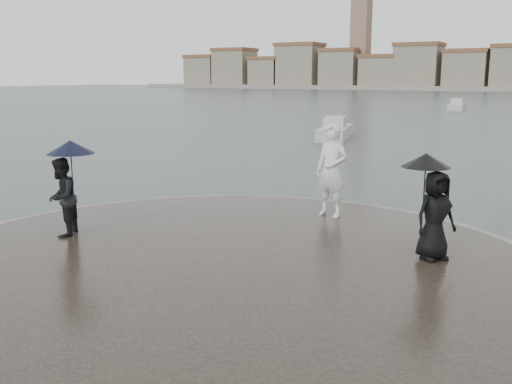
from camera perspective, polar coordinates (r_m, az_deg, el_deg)
The scene contains 7 objects.
ground at distance 8.15m, azimuth -17.85°, elevation -15.99°, with size 400.00×400.00×0.00m, color #2B3835.
kerb_ring at distance 10.52m, azimuth -3.58°, elevation -8.13°, with size 12.50×12.50×0.32m, color gray.
quay_tip at distance 10.52m, azimuth -3.58°, elevation -8.02°, with size 11.90×11.90×0.36m, color #2D261E.
statue at distance 13.80m, azimuth 7.56°, elevation 2.15°, with size 0.81×0.53×2.23m, color white.
visitor_left at distance 12.59m, azimuth -18.68°, elevation 0.65°, with size 1.22×1.10×2.04m.
visitor_right at distance 10.93m, azimuth 17.28°, elevation -1.00°, with size 1.17×1.04×1.95m.
boats at distance 51.86m, azimuth 15.52°, elevation 7.38°, with size 2.96×40.69×1.50m.
Camera 1 is at (5.52, -4.74, 3.68)m, focal length 40.00 mm.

